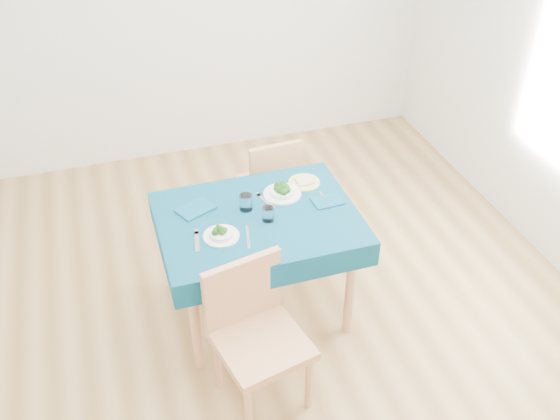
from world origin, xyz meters
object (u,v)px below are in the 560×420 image
object	(u,v)px
chair_near	(261,327)
bowl_far	(282,190)
chair_far	(268,180)
bowl_near	(221,233)
side_plate	(304,182)
table	(259,266)

from	to	relation	value
chair_near	bowl_far	xyz separation A→B (m)	(0.38, 0.82, 0.23)
chair_far	bowl_near	bearing A→B (deg)	54.53
chair_near	side_plate	bearing A→B (deg)	46.62
table	bowl_near	distance (m)	0.49
bowl_far	chair_near	bearing A→B (deg)	-114.69
chair_far	bowl_near	size ratio (longest dim) A/B	4.61
bowl_near	chair_near	bearing A→B (deg)	-82.36
chair_near	chair_far	bearing A→B (deg)	59.86
bowl_near	side_plate	distance (m)	0.72
table	chair_far	size ratio (longest dim) A/B	1.22
table	chair_near	xyz separation A→B (m)	(-0.18, -0.65, 0.18)
table	side_plate	distance (m)	0.59
chair_near	chair_far	size ratio (longest dim) A/B	1.19
side_plate	bowl_near	bearing A→B (deg)	-149.33
chair_far	bowl_near	world-z (taller)	chair_far
table	chair_far	xyz separation A→B (m)	(0.29, 0.77, 0.09)
side_plate	chair_far	bearing A→B (deg)	99.44
bowl_near	bowl_far	distance (m)	0.54
table	side_plate	size ratio (longest dim) A/B	5.79
bowl_near	side_plate	size ratio (longest dim) A/B	1.03
chair_far	side_plate	bearing A→B (deg)	95.07
table	chair_near	size ratio (longest dim) A/B	1.02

